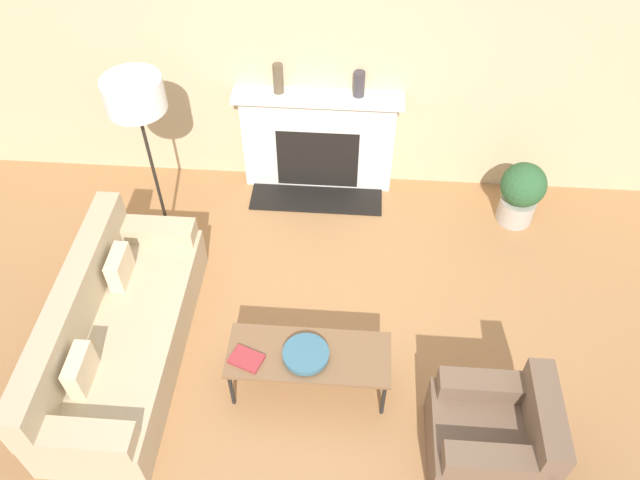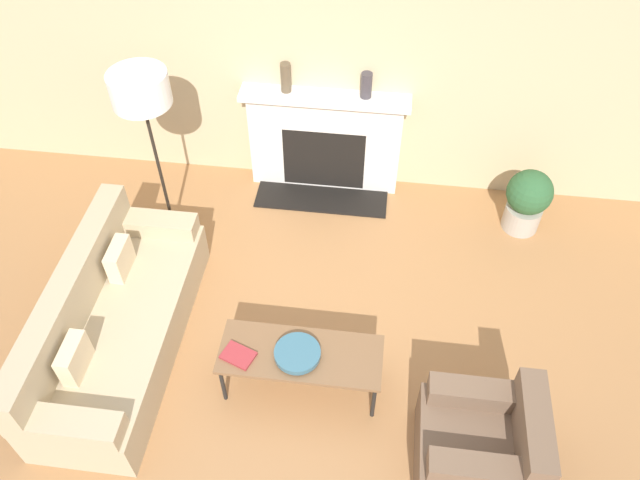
# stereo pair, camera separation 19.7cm
# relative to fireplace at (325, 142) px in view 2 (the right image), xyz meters

# --- Properties ---
(ground_plane) EXTENTS (18.00, 18.00, 0.00)m
(ground_plane) POSITION_rel_fireplace_xyz_m (-0.02, -2.30, -0.54)
(ground_plane) COLOR #A87547
(wall_back) EXTENTS (18.00, 0.06, 2.90)m
(wall_back) POSITION_rel_fireplace_xyz_m (-0.02, 0.14, 0.91)
(wall_back) COLOR #C6B289
(wall_back) RESTS_ON ground_plane
(fireplace) EXTENTS (1.62, 0.59, 1.10)m
(fireplace) POSITION_rel_fireplace_xyz_m (0.00, 0.00, 0.00)
(fireplace) COLOR silver
(fireplace) RESTS_ON ground_plane
(couch) EXTENTS (0.85, 2.15, 0.82)m
(couch) POSITION_rel_fireplace_xyz_m (-1.44, -2.24, -0.23)
(couch) COLOR tan
(couch) RESTS_ON ground_plane
(armchair_near) EXTENTS (0.81, 0.73, 0.75)m
(armchair_near) POSITION_rel_fireplace_xyz_m (1.46, -2.89, -0.24)
(armchair_near) COLOR brown
(armchair_near) RESTS_ON ground_plane
(coffee_table) EXTENTS (1.23, 0.48, 0.45)m
(coffee_table) POSITION_rel_fireplace_xyz_m (0.11, -2.41, -0.12)
(coffee_table) COLOR brown
(coffee_table) RESTS_ON ground_plane
(bowl) EXTENTS (0.35, 0.35, 0.06)m
(bowl) POSITION_rel_fireplace_xyz_m (0.09, -2.44, -0.05)
(bowl) COLOR #38667A
(bowl) RESTS_ON coffee_table
(book) EXTENTS (0.28, 0.24, 0.02)m
(book) POSITION_rel_fireplace_xyz_m (-0.35, -2.50, -0.08)
(book) COLOR #9E2D33
(book) RESTS_ON coffee_table
(floor_lamp) EXTENTS (0.49, 0.49, 1.74)m
(floor_lamp) POSITION_rel_fireplace_xyz_m (-1.41, -0.84, 0.95)
(floor_lamp) COLOR black
(floor_lamp) RESTS_ON ground_plane
(mantel_vase_left) EXTENTS (0.10, 0.10, 0.29)m
(mantel_vase_left) POSITION_rel_fireplace_xyz_m (-0.37, 0.01, 0.71)
(mantel_vase_left) COLOR brown
(mantel_vase_left) RESTS_ON fireplace
(mantel_vase_center_left) EXTENTS (0.11, 0.11, 0.25)m
(mantel_vase_center_left) POSITION_rel_fireplace_xyz_m (0.38, 0.01, 0.69)
(mantel_vase_center_left) COLOR #3D383D
(mantel_vase_center_left) RESTS_ON fireplace
(potted_plant) EXTENTS (0.43, 0.43, 0.67)m
(potted_plant) POSITION_rel_fireplace_xyz_m (1.99, -0.40, -0.17)
(potted_plant) COLOR #B2A899
(potted_plant) RESTS_ON ground_plane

